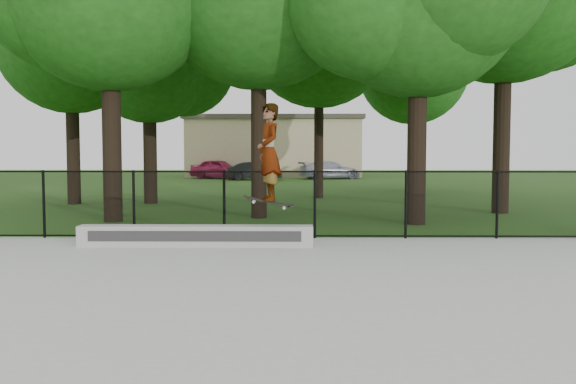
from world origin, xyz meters
The scene contains 10 objects.
ground centered at (0.00, 0.00, 0.00)m, with size 100.00×100.00×0.00m, color #2C5618.
concrete_slab centered at (0.00, 0.00, 0.03)m, with size 14.00×12.00×0.06m, color #ABABA6.
grind_ledge centered at (-2.44, 4.70, 0.27)m, with size 4.74×0.40×0.42m, color #AAA9A5.
car_a centered at (-5.50, 33.85, 0.64)m, with size 1.52×3.75×1.28m, color #971B41.
car_b centered at (-3.05, 32.14, 0.57)m, with size 1.20×3.13×1.14m, color black.
car_c centered at (1.79, 33.63, 0.58)m, with size 1.63×3.68×1.16m, color #9F9EB3.
skater_airborne centered at (-0.95, 4.47, 1.94)m, with size 0.83×0.81×2.09m.
chainlink_fence centered at (0.00, 5.90, 0.81)m, with size 16.06×0.06×1.50m.
tree_row centered at (-0.29, 13.41, 6.44)m, with size 20.50×18.34×10.65m.
distant_building centered at (-2.00, 38.00, 2.16)m, with size 12.40×6.40×4.30m.
Camera 1 is at (-0.40, -8.15, 2.06)m, focal length 40.00 mm.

